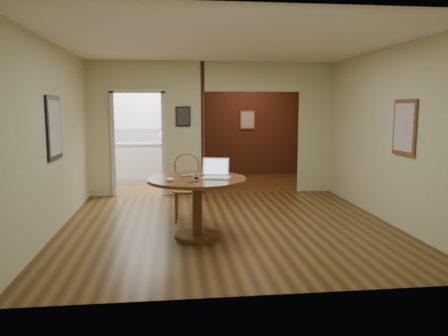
{
  "coord_description": "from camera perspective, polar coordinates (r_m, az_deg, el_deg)",
  "views": [
    {
      "loc": [
        -0.83,
        -6.4,
        1.79
      ],
      "look_at": [
        -0.09,
        -0.2,
        0.92
      ],
      "focal_mm": 35.0,
      "sensor_mm": 36.0,
      "label": 1
    }
  ],
  "objects": [
    {
      "name": "room_shell",
      "position": [
        9.52,
        -4.65,
        4.93
      ],
      "size": [
        5.2,
        7.5,
        5.0
      ],
      "color": "white",
      "rests_on": "ground"
    },
    {
      "name": "pen",
      "position": [
        5.59,
        -3.97,
        -1.83
      ],
      "size": [
        0.15,
        0.07,
        0.01
      ],
      "primitive_type": "cylinder",
      "rotation": [
        0.0,
        1.57,
        0.39
      ],
      "color": "#0C1159",
      "rests_on": "dining_table"
    },
    {
      "name": "wine_glass",
      "position": [
        5.83,
        -3.62,
        -1.02
      ],
      "size": [
        0.08,
        0.08,
        0.09
      ],
      "primitive_type": null,
      "color": "white",
      "rests_on": "dining_table"
    },
    {
      "name": "dining_table",
      "position": [
        5.96,
        -3.54,
        -3.37
      ],
      "size": [
        1.34,
        1.34,
        0.84
      ],
      "rotation": [
        0.0,
        0.0,
        0.21
      ],
      "color": "brown",
      "rests_on": "ground"
    },
    {
      "name": "floor",
      "position": [
        6.7,
        0.55,
        -7.52
      ],
      "size": [
        5.0,
        5.0,
        0.0
      ],
      "primitive_type": "plane",
      "color": "#3F2912",
      "rests_on": "ground"
    },
    {
      "name": "mouse",
      "position": [
        5.68,
        -7.1,
        -1.5
      ],
      "size": [
        0.13,
        0.1,
        0.05
      ],
      "primitive_type": "ellipsoid",
      "rotation": [
        0.0,
        0.0,
        0.29
      ],
      "color": "white",
      "rests_on": "dining_table"
    },
    {
      "name": "grocery_bag",
      "position": [
        10.63,
        -7.89,
        4.04
      ],
      "size": [
        0.27,
        0.23,
        0.26
      ],
      "primitive_type": "ellipsoid",
      "rotation": [
        0.0,
        0.0,
        0.04
      ],
      "color": "beige",
      "rests_on": "kitchen_cabinet"
    },
    {
      "name": "kitchen_cabinet",
      "position": [
        10.7,
        -9.54,
        0.8
      ],
      "size": [
        2.06,
        0.6,
        0.94
      ],
      "color": "white",
      "rests_on": "ground"
    },
    {
      "name": "closed_laptop",
      "position": [
        6.08,
        -4.16,
        -0.97
      ],
      "size": [
        0.34,
        0.29,
        0.02
      ],
      "primitive_type": "imported",
      "rotation": [
        0.0,
        0.0,
        0.4
      ],
      "color": "#ABABAF",
      "rests_on": "dining_table"
    },
    {
      "name": "open_laptop",
      "position": [
        5.95,
        -1.0,
        -0.6
      ],
      "size": [
        0.42,
        0.4,
        0.26
      ],
      "rotation": [
        0.0,
        0.0,
        -0.25
      ],
      "color": "white",
      "rests_on": "dining_table"
    },
    {
      "name": "chair",
      "position": [
        6.92,
        -4.9,
        -1.98
      ],
      "size": [
        0.49,
        0.49,
        1.07
      ],
      "rotation": [
        0.0,
        0.0,
        -0.09
      ],
      "color": "olive",
      "rests_on": "ground"
    }
  ]
}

